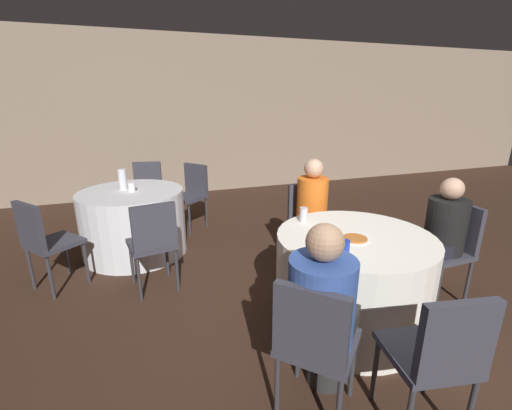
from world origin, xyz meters
TOP-DOWN VIEW (x-y plane):
  - ground_plane at (0.00, 0.00)m, footprint 16.00×16.00m
  - wall_back at (0.00, 4.52)m, footprint 16.00×0.06m
  - table_near at (0.10, 0.10)m, footprint 1.19×1.19m
  - table_far at (-1.52, 2.02)m, footprint 1.15×1.15m
  - chair_near_east at (1.11, 0.12)m, footprint 0.42×0.41m
  - chair_near_north at (0.22, 1.09)m, footprint 0.45×0.45m
  - chair_near_southwest at (-0.62, -0.61)m, footprint 0.57×0.57m
  - chair_near_south at (-0.08, -0.89)m, footprint 0.46×0.47m
  - chair_far_south at (-1.34, 1.05)m, footprint 0.47×0.47m
  - chair_far_north at (-1.32, 2.99)m, footprint 0.47×0.48m
  - chair_far_southwest at (-2.28, 1.40)m, footprint 0.56×0.56m
  - chair_far_northeast at (-0.75, 2.64)m, footprint 0.56×0.56m
  - person_blue_shirt at (-0.51, -0.50)m, footprint 0.49×0.49m
  - person_orange_shirt at (0.20, 0.93)m, footprint 0.33×0.49m
  - person_black_shirt at (0.94, 0.12)m, footprint 0.50×0.32m
  - pizza_plate_near at (0.05, 0.03)m, footprint 0.20×0.20m
  - soda_can_blue at (-0.19, -0.20)m, footprint 0.07×0.07m
  - soda_can_silver at (-0.14, 0.51)m, footprint 0.07×0.07m
  - bottle_far at (-1.59, 2.11)m, footprint 0.09×0.09m
  - cup_far at (-1.50, 1.99)m, footprint 0.08×0.08m

SIDE VIEW (x-z plane):
  - ground_plane at x=0.00m, z-range 0.00..0.00m
  - table_near at x=0.10m, z-range 0.00..0.75m
  - table_far at x=-1.52m, z-range 0.00..0.75m
  - chair_near_east at x=1.11m, z-range 0.10..0.98m
  - chair_near_north at x=0.22m, z-range 0.10..0.98m
  - chair_near_southwest at x=-0.62m, z-range 0.10..0.98m
  - chair_near_south at x=-0.08m, z-range 0.10..0.98m
  - chair_far_south at x=-1.34m, z-range 0.10..0.98m
  - chair_far_north at x=-1.32m, z-range 0.10..0.98m
  - chair_far_southwest at x=-2.28m, z-range 0.10..0.98m
  - chair_far_northeast at x=-0.75m, z-range 0.10..0.98m
  - person_black_shirt at x=0.94m, z-range 0.01..1.13m
  - person_orange_shirt at x=0.20m, z-range 0.00..1.17m
  - person_blue_shirt at x=-0.51m, z-range 0.02..1.17m
  - pizza_plate_near at x=0.05m, z-range 0.75..0.76m
  - cup_far at x=-1.50m, z-range 0.75..0.85m
  - soda_can_blue at x=-0.19m, z-range 0.75..0.87m
  - soda_can_silver at x=-0.14m, z-range 0.75..0.87m
  - bottle_far at x=-1.59m, z-range 0.75..0.98m
  - wall_back at x=0.00m, z-range 0.00..2.80m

